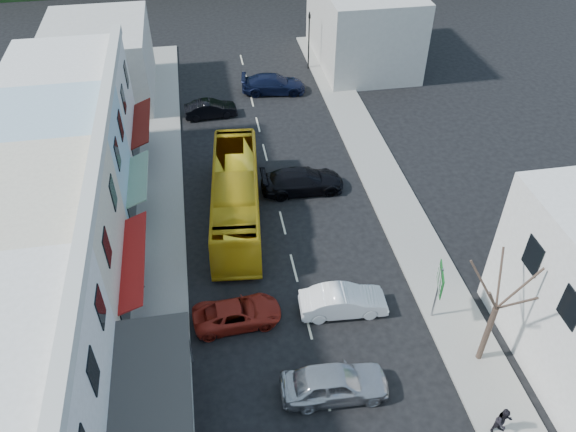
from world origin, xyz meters
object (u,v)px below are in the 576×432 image
object	(u,v)px
car_red	(237,312)
traffic_signal	(309,41)
pedestrian_right	(504,421)
street_tree	(496,308)
car_white	(343,302)
car_silver	(335,384)
bus	(236,197)
direction_sign	(437,294)
pedestrian_left	(140,274)

from	to	relation	value
car_red	traffic_signal	xyz separation A→B (m)	(9.39, 28.48, 1.90)
pedestrian_right	street_tree	distance (m)	4.71
car_white	car_red	xyz separation A→B (m)	(-5.49, 0.22, 0.00)
car_silver	street_tree	world-z (taller)	street_tree
bus	pedestrian_right	xyz separation A→B (m)	(9.64, -16.44, -0.55)
direction_sign	street_tree	distance (m)	3.68
pedestrian_left	traffic_signal	size ratio (longest dim) A/B	0.33
car_white	pedestrian_right	size ratio (longest dim) A/B	2.59
bus	car_red	world-z (taller)	bus
car_white	pedestrian_right	bearing A→B (deg)	-144.43
car_white	pedestrian_left	distance (m)	10.97
car_silver	pedestrian_left	bearing A→B (deg)	49.61
direction_sign	traffic_signal	distance (m)	29.91
bus	street_tree	xyz separation A→B (m)	(10.42, -12.66, 2.16)
car_white	bus	bearing A→B (deg)	31.53
car_red	pedestrian_right	bearing A→B (deg)	-130.80
car_white	street_tree	bearing A→B (deg)	-122.00
bus	car_silver	distance (m)	13.71
car_white	pedestrian_left	xyz separation A→B (m)	(-10.39, 3.51, 0.30)
bus	traffic_signal	bearing A→B (deg)	72.45
car_silver	car_red	bearing A→B (deg)	41.02
car_red	direction_sign	distance (m)	10.10
bus	car_red	distance (m)	8.48
bus	car_red	bearing A→B (deg)	-89.98
street_tree	traffic_signal	bearing A→B (deg)	93.23
pedestrian_right	bus	bearing A→B (deg)	114.70
car_silver	car_red	size ratio (longest dim) A/B	0.96
traffic_signal	direction_sign	bearing A→B (deg)	74.17
bus	traffic_signal	distance (m)	21.85
pedestrian_left	direction_sign	distance (m)	15.59
car_silver	car_white	bearing A→B (deg)	-15.96
pedestrian_left	traffic_signal	world-z (taller)	traffic_signal
car_white	street_tree	world-z (taller)	street_tree
car_silver	car_white	distance (m)	4.96
bus	pedestrian_right	bearing A→B (deg)	-54.02
direction_sign	street_tree	xyz separation A→B (m)	(1.30, -2.85, 1.94)
pedestrian_right	direction_sign	distance (m)	6.69
street_tree	traffic_signal	size ratio (longest dim) A/B	1.43
car_red	traffic_signal	distance (m)	30.04
car_white	traffic_signal	bearing A→B (deg)	-4.65
street_tree	car_white	bearing A→B (deg)	144.91
car_red	pedestrian_right	xyz separation A→B (m)	(10.46, -8.04, 0.30)
car_red	direction_sign	xyz separation A→B (m)	(9.94, -1.41, 1.07)
street_tree	car_silver	bearing A→B (deg)	-174.84
car_red	pedestrian_right	distance (m)	13.20
bus	car_white	world-z (taller)	bus
car_silver	traffic_signal	world-z (taller)	traffic_signal
street_tree	traffic_signal	xyz separation A→B (m)	(-1.85, 32.74, -1.11)
car_white	direction_sign	xyz separation A→B (m)	(4.45, -1.19, 1.07)
car_red	direction_sign	world-z (taller)	direction_sign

